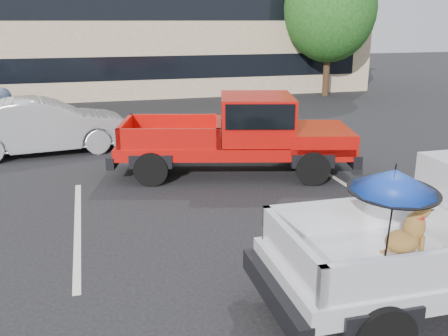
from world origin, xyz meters
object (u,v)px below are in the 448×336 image
at_px(tree_back, 226,7).
at_px(silver_sedan, 44,126).
at_px(tree_right, 330,8).
at_px(red_pickup, 249,131).

height_order(tree_back, silver_sedan, tree_back).
height_order(tree_right, tree_back, tree_back).
relative_size(tree_right, silver_sedan, 1.42).
relative_size(tree_back, silver_sedan, 1.49).
relative_size(red_pickup, silver_sedan, 1.30).
bearing_deg(silver_sedan, tree_right, -64.74).
height_order(tree_back, red_pickup, tree_back).
distance_m(tree_right, silver_sedan, 15.64).
bearing_deg(tree_right, tree_back, 110.56).
relative_size(tree_back, red_pickup, 1.15).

